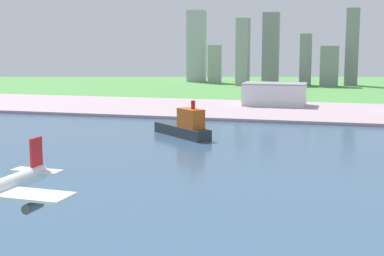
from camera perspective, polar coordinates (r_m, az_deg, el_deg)
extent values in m
plane|color=#509346|center=(312.79, 3.80, -2.46)|extent=(2400.00, 2400.00, 0.00)
cube|color=#385675|center=(255.54, 1.13, -4.95)|extent=(840.00, 360.00, 0.15)
cube|color=#AC949E|center=(498.17, 8.12, 1.76)|extent=(840.00, 140.00, 2.50)
cube|color=red|center=(128.80, -15.47, -2.79)|extent=(0.73, 4.19, 8.45)
cube|color=white|center=(129.45, -15.41, -4.17)|extent=(11.57, 4.44, 0.36)
cylinder|color=#4C4F54|center=(113.41, -15.80, -7.65)|extent=(2.20, 4.97, 1.94)
cube|color=#2D3338|center=(364.18, -1.05, -0.31)|extent=(46.42, 42.96, 6.74)
cube|color=#BF5919|center=(353.89, -0.13, 0.98)|extent=(20.19, 19.38, 12.19)
cylinder|color=red|center=(350.65, 0.11, 2.36)|extent=(2.62, 2.62, 5.39)
cube|color=silver|center=(528.51, 8.34, 3.35)|extent=(56.51, 32.78, 19.55)
cube|color=gray|center=(527.68, 8.37, 4.47)|extent=(57.64, 33.44, 1.20)
cube|color=#A5A7B0|center=(879.10, 0.45, 8.27)|extent=(26.33, 21.70, 109.06)
cube|color=gray|center=(847.03, 2.31, 6.47)|extent=(18.34, 14.08, 56.38)
cube|color=#93959D|center=(803.55, 5.16, 7.67)|extent=(17.17, 22.22, 94.07)
cube|color=gray|center=(834.01, 7.97, 7.97)|extent=(23.29, 17.71, 103.29)
cube|color=gray|center=(815.89, 11.42, 6.79)|extent=(15.45, 20.72, 72.57)
cube|color=gray|center=(808.26, 13.73, 6.11)|extent=(24.74, 23.24, 55.89)
cube|color=gray|center=(829.51, 15.88, 7.88)|extent=(18.18, 15.16, 107.83)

